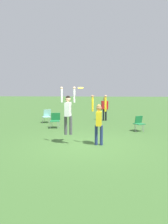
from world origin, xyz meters
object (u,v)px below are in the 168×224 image
object	(u,v)px
camping_chair_1	(139,122)
cooler_box	(55,116)
person_jumping	(68,110)
person_defending	(99,119)
frisbee	(81,88)
camping_chair_2	(47,115)
person_spectator_near	(105,106)
camping_chair_0	(55,119)

from	to	relation	value
camping_chair_1	cooler_box	size ratio (longest dim) A/B	1.60
person_jumping	person_defending	distance (m)	1.31
person_defending	frisbee	world-z (taller)	frisbee
person_jumping	camping_chair_2	distance (m)	6.17
person_jumping	camping_chair_2	xyz separation A→B (m)	(-2.37, 5.62, -0.91)
frisbee	person_spectator_near	world-z (taller)	frisbee
camping_chair_1	cooler_box	bearing A→B (deg)	-71.35
frisbee	camping_chair_1	distance (m)	4.58
person_defending	camping_chair_2	bearing A→B (deg)	-143.89
frisbee	cooler_box	world-z (taller)	frisbee
person_jumping	frisbee	xyz separation A→B (m)	(0.52, -0.07, 0.88)
person_spectator_near	cooler_box	world-z (taller)	person_spectator_near
camping_chair_0	frisbee	bearing A→B (deg)	102.80
person_defending	frisbee	bearing A→B (deg)	-87.17
camping_chair_0	cooler_box	size ratio (longest dim) A/B	1.71
person_defending	camping_chair_0	size ratio (longest dim) A/B	2.31
person_defending	cooler_box	xyz separation A→B (m)	(-3.42, 7.45, -0.85)
frisbee	camping_chair_1	bearing A→B (deg)	47.88
camping_chair_1	person_spectator_near	xyz separation A→B (m)	(-1.81, 3.88, 0.54)
camping_chair_0	camping_chair_1	xyz separation A→B (m)	(4.71, -0.61, -0.02)
camping_chair_1	camping_chair_2	bearing A→B (deg)	-57.47
person_defending	cooler_box	bearing A→B (deg)	-151.69
person_defending	person_spectator_near	size ratio (longest dim) A/B	1.17
camping_chair_2	person_spectator_near	size ratio (longest dim) A/B	0.51
camping_chair_1	person_defending	bearing A→B (deg)	22.99
cooler_box	camping_chair_1	bearing A→B (deg)	-38.04
person_defending	cooler_box	world-z (taller)	person_defending
person_jumping	camping_chair_0	xyz separation A→B (m)	(-1.36, 3.67, -0.90)
person_jumping	camping_chair_1	xyz separation A→B (m)	(3.35, 3.06, -0.93)
person_jumping	cooler_box	size ratio (longest dim) A/B	3.84
person_jumping	frisbee	size ratio (longest dim) A/B	8.06
frisbee	camping_chair_0	bearing A→B (deg)	116.72
person_defending	camping_chair_0	world-z (taller)	person_defending
person_jumping	cooler_box	xyz separation A→B (m)	(-2.17, 7.37, -1.20)
person_jumping	person_spectator_near	xyz separation A→B (m)	(1.53, 6.93, -0.39)
person_jumping	person_spectator_near	distance (m)	7.11
cooler_box	camping_chair_2	bearing A→B (deg)	-96.72
frisbee	camping_chair_0	xyz separation A→B (m)	(-1.88, 3.73, -1.79)
person_defending	camping_chair_2	xyz separation A→B (m)	(-3.63, 5.70, -0.56)
camping_chair_1	person_spectator_near	bearing A→B (deg)	-98.25
person_defending	camping_chair_1	bearing A→B (deg)	149.93
person_defending	person_spectator_near	world-z (taller)	person_defending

